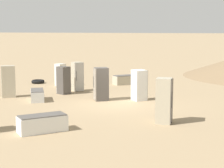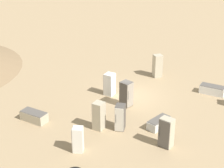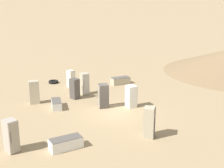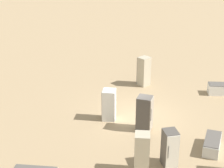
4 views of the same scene
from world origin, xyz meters
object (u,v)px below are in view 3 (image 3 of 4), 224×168
object	(u,v)px
discarded_fridge_5	(85,84)
scrap_tire	(53,82)
discarded_fridge_6	(34,92)
discarded_fridge_7	(103,96)
discarded_fridge_1	(149,122)
discarded_fridge_9	(131,96)
discarded_fridge_4	(66,143)
discarded_fridge_3	(120,81)
discarded_fridge_0	(75,89)
discarded_fridge_2	(56,104)
discarded_fridge_10	(11,136)
discarded_fridge_8	(71,78)

from	to	relation	value
discarded_fridge_5	scrap_tire	world-z (taller)	discarded_fridge_5
discarded_fridge_6	discarded_fridge_7	world-z (taller)	discarded_fridge_6
discarded_fridge_1	discarded_fridge_9	world-z (taller)	discarded_fridge_1
discarded_fridge_4	discarded_fridge_7	size ratio (longest dim) A/B	1.07
discarded_fridge_3	discarded_fridge_0	bearing A→B (deg)	110.20
discarded_fridge_0	discarded_fridge_2	world-z (taller)	discarded_fridge_0
discarded_fridge_4	discarded_fridge_9	world-z (taller)	discarded_fridge_9
discarded_fridge_1	discarded_fridge_5	world-z (taller)	discarded_fridge_1
discarded_fridge_9	discarded_fridge_10	distance (m)	9.78
discarded_fridge_6	discarded_fridge_8	distance (m)	5.10
discarded_fridge_3	discarded_fridge_9	bearing A→B (deg)	158.77
discarded_fridge_2	discarded_fridge_7	bearing A→B (deg)	-12.06
discarded_fridge_6	discarded_fridge_8	bearing A→B (deg)	44.53
discarded_fridge_7	discarded_fridge_6	bearing A→B (deg)	65.43
discarded_fridge_2	discarded_fridge_3	world-z (taller)	discarded_fridge_3
discarded_fridge_0	scrap_tire	distance (m)	5.26
discarded_fridge_2	discarded_fridge_6	xyz separation A→B (m)	(-2.14, 0.04, 0.62)
discarded_fridge_6	discarded_fridge_9	xyz separation A→B (m)	(7.09, 2.68, -0.07)
discarded_fridge_1	discarded_fridge_2	distance (m)	8.14
discarded_fridge_3	discarded_fridge_10	distance (m)	14.57
discarded_fridge_2	discarded_fridge_5	xyz separation A→B (m)	(0.16, 3.80, 0.63)
scrap_tire	discarded_fridge_2	bearing A→B (deg)	-50.90
discarded_fridge_0	discarded_fridge_1	world-z (taller)	discarded_fridge_1
discarded_fridge_0	scrap_tire	size ratio (longest dim) A/B	1.76
discarded_fridge_0	discarded_fridge_7	world-z (taller)	discarded_fridge_7
discarded_fridge_1	discarded_fridge_5	size ratio (longest dim) A/B	1.02
discarded_fridge_6	scrap_tire	world-z (taller)	discarded_fridge_6
discarded_fridge_3	discarded_fridge_2	bearing A→B (deg)	114.90
discarded_fridge_5	discarded_fridge_9	xyz separation A→B (m)	(4.79, -1.08, -0.08)
discarded_fridge_2	discarded_fridge_4	distance (m)	6.63
discarded_fridge_9	scrap_tire	xyz separation A→B (m)	(-9.29, 2.63, -0.72)
discarded_fridge_3	discarded_fridge_4	bearing A→B (deg)	138.10
discarded_fridge_5	discarded_fridge_1	bearing A→B (deg)	90.20
discarded_fridge_1	discarded_fridge_7	world-z (taller)	discarded_fridge_1
discarded_fridge_8	discarded_fridge_9	size ratio (longest dim) A/B	0.91
discarded_fridge_5	discarded_fridge_9	distance (m)	4.91
discarded_fridge_5	discarded_fridge_7	distance (m)	3.61
discarded_fridge_6	discarded_fridge_9	distance (m)	7.58
discarded_fridge_1	discarded_fridge_6	bearing A→B (deg)	-112.15
scrap_tire	discarded_fridge_4	bearing A→B (deg)	-49.91
discarded_fridge_2	discarded_fridge_8	distance (m)	5.60
discarded_fridge_8	discarded_fridge_1	bearing A→B (deg)	-23.21
discarded_fridge_5	scrap_tire	distance (m)	4.83
discarded_fridge_0	discarded_fridge_9	distance (m)	4.95
discarded_fridge_0	discarded_fridge_8	size ratio (longest dim) A/B	1.08
discarded_fridge_8	discarded_fridge_10	xyz separation A→B (m)	(4.07, -11.72, 0.15)
discarded_fridge_3	discarded_fridge_7	distance (m)	6.50
discarded_fridge_9	discarded_fridge_5	bearing A→B (deg)	-156.49
discarded_fridge_4	discarded_fridge_1	bearing A→B (deg)	77.28
discarded_fridge_10	discarded_fridge_7	bearing A→B (deg)	-170.54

